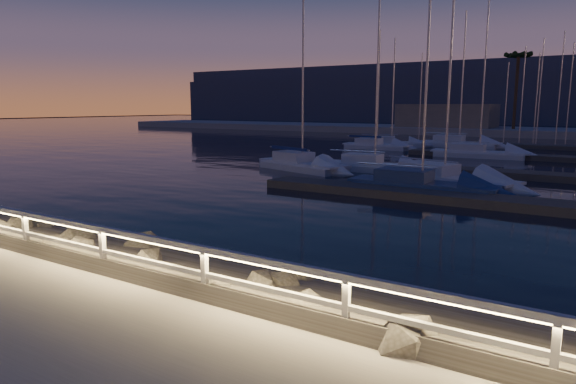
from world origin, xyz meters
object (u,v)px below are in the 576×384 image
sailboat_j (375,145)px  sailboat_k (477,152)px  sailboat_i (390,143)px  sailboat_n (457,143)px  guard_rail (290,279)px  sailboat_b (418,184)px  sailboat_e (372,165)px  sailboat_c (441,177)px  sailboat_a (300,164)px

sailboat_j → sailboat_k: bearing=-15.0°
sailboat_i → sailboat_j: bearing=-113.3°
sailboat_n → sailboat_i: bearing=-153.5°
guard_rail → sailboat_b: 18.13m
sailboat_b → sailboat_e: size_ratio=1.08×
guard_rail → sailboat_c: sailboat_c is taller
sailboat_e → sailboat_b: bearing=-53.6°
sailboat_c → sailboat_i: (-12.19, 23.53, -0.01)m
sailboat_b → sailboat_c: size_ratio=0.92×
sailboat_b → sailboat_j: sailboat_b is taller
sailboat_c → sailboat_j: size_ratio=1.17×
sailboat_n → sailboat_e: bearing=-88.5°
sailboat_a → sailboat_j: sailboat_a is taller
sailboat_b → sailboat_e: sailboat_b is taller
sailboat_k → sailboat_n: 10.63m
sailboat_i → sailboat_k: bearing=-54.9°
sailboat_j → sailboat_e: bearing=-66.3°
sailboat_b → guard_rail: bearing=-77.8°
sailboat_j → sailboat_n: 9.18m
sailboat_a → sailboat_c: bearing=9.2°
sailboat_k → sailboat_n: size_ratio=0.95×
sailboat_c → sailboat_n: bearing=120.7°
sailboat_b → sailboat_i: sailboat_b is taller
sailboat_c → sailboat_a: bearing=-170.4°
sailboat_c → sailboat_j: 23.35m
sailboat_c → sailboat_j: (-12.29, 19.85, -0.02)m
sailboat_c → guard_rail: bearing=-62.8°
sailboat_a → sailboat_c: (9.86, -1.46, -0.02)m
sailboat_j → sailboat_n: size_ratio=0.84×
guard_rail → sailboat_n: sailboat_n is taller
sailboat_n → sailboat_j: bearing=-132.8°
sailboat_c → sailboat_b: bearing=-76.8°
sailboat_b → sailboat_e: bearing=129.7°
sailboat_a → sailboat_c: sailboat_c is taller
sailboat_b → sailboat_k: size_ratio=0.95×
sailboat_a → sailboat_n: (3.84, 25.11, 0.01)m
guard_rail → sailboat_j: 43.60m
sailboat_a → sailboat_k: size_ratio=0.94×
sailboat_e → sailboat_a: bearing=-159.0°
sailboat_e → sailboat_n: size_ratio=0.84×
guard_rail → sailboat_c: 21.12m
sailboat_a → sailboat_b: (9.60, -4.54, -0.02)m
guard_rail → sailboat_c: (-3.39, 20.83, -0.95)m
sailboat_a → sailboat_e: bearing=41.3°
sailboat_j → sailboat_k: size_ratio=0.89×
sailboat_b → sailboat_a: bearing=155.3°
sailboat_j → sailboat_k: sailboat_k is taller
sailboat_c → sailboat_n: 27.24m
sailboat_j → sailboat_c: bearing=-56.9°
sailboat_e → sailboat_n: sailboat_n is taller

